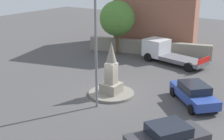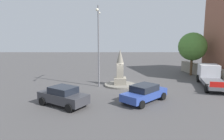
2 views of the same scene
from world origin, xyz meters
name	(u,v)px [view 1 (image 1 of 2)]	position (x,y,z in m)	size (l,w,h in m)	color
ground_plane	(111,95)	(0.00, 0.00, 0.00)	(80.00, 80.00, 0.00)	#4F4C4C
traffic_island	(111,93)	(0.00, 0.00, 0.09)	(3.32, 3.32, 0.18)	gray
monument	(111,72)	(0.00, 0.00, 1.70)	(1.28, 1.28, 3.74)	gray
streetlamp	(96,32)	(-0.34, 2.23, 5.01)	(3.55, 0.28, 8.34)	slate
car_dark_grey_parked_left	(167,138)	(-6.44, 4.66, 0.79)	(3.64, 4.33, 1.52)	#38383D
car_blue_parked_right	(194,93)	(-5.48, -1.81, 0.75)	(4.28, 4.24, 1.44)	#2D479E
truck_white_passing	(165,52)	(0.31, -9.83, 1.02)	(6.67, 3.40, 2.11)	silver
stone_boundary_wall	(148,48)	(2.96, -11.48, 0.74)	(13.10, 0.70, 1.47)	gray
corner_building	(159,1)	(4.20, -16.32, 5.10)	(8.87, 6.99, 10.20)	#935B47
tree_near_wall	(117,18)	(5.79, -9.72, 3.82)	(3.67, 3.67, 5.67)	brown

